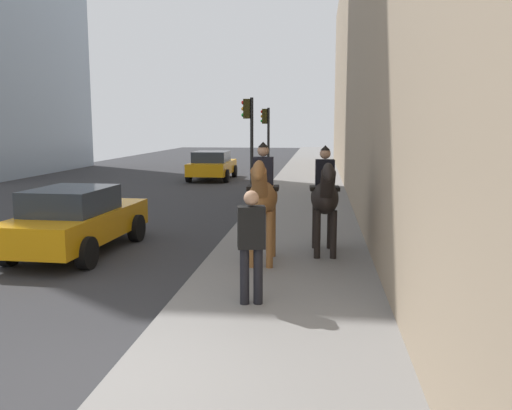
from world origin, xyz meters
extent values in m
cube|color=slate|center=(0.00, -1.64, 0.06)|extent=(120.00, 3.29, 0.12)
ellipsoid|color=brown|center=(5.14, -1.15, 1.38)|extent=(1.51, 0.60, 0.66)
cylinder|color=brown|center=(4.69, -1.32, 0.65)|extent=(0.13, 0.13, 1.06)
cylinder|color=brown|center=(4.68, -1.00, 0.65)|extent=(0.13, 0.13, 1.06)
cylinder|color=brown|center=(5.59, -1.30, 0.65)|extent=(0.13, 0.13, 1.06)
cylinder|color=brown|center=(5.58, -0.98, 0.65)|extent=(0.13, 0.13, 1.06)
cylinder|color=brown|center=(4.37, -1.17, 1.73)|extent=(0.64, 0.30, 0.68)
ellipsoid|color=brown|center=(4.16, -1.17, 1.98)|extent=(0.63, 0.24, 0.49)
cylinder|color=black|center=(5.85, -1.13, 1.28)|extent=(0.28, 0.11, 0.55)
cube|color=black|center=(5.19, -1.15, 1.56)|extent=(0.45, 0.61, 0.08)
cube|color=black|center=(5.19, -1.15, 1.87)|extent=(0.29, 0.39, 0.55)
sphere|color=tan|center=(5.19, -1.15, 2.27)|extent=(0.22, 0.22, 0.22)
cone|color=black|center=(5.19, -1.15, 2.39)|extent=(0.20, 0.20, 0.10)
ellipsoid|color=black|center=(5.99, -2.33, 1.29)|extent=(1.53, 0.64, 0.66)
cylinder|color=black|center=(5.55, -2.52, 0.60)|extent=(0.13, 0.13, 0.97)
cylinder|color=black|center=(5.53, -2.20, 0.60)|extent=(0.13, 0.13, 0.97)
cylinder|color=black|center=(6.45, -2.47, 0.60)|extent=(0.13, 0.13, 0.97)
cylinder|color=black|center=(6.43, -2.15, 0.60)|extent=(0.13, 0.13, 0.97)
cylinder|color=black|center=(5.22, -2.38, 1.63)|extent=(0.65, 0.31, 0.68)
ellipsoid|color=black|center=(5.01, -2.39, 1.88)|extent=(0.64, 0.25, 0.49)
cylinder|color=black|center=(6.70, -2.29, 1.19)|extent=(0.29, 0.12, 0.55)
cube|color=black|center=(6.04, -2.33, 1.47)|extent=(0.47, 0.62, 0.08)
cube|color=black|center=(6.04, -2.33, 1.78)|extent=(0.30, 0.39, 0.55)
sphere|color=tan|center=(6.04, -2.33, 2.18)|extent=(0.22, 0.22, 0.22)
cone|color=black|center=(6.04, -2.33, 2.30)|extent=(0.21, 0.21, 0.10)
cylinder|color=black|center=(2.58, -1.15, 0.54)|extent=(0.14, 0.14, 0.85)
cylinder|color=black|center=(2.62, -1.34, 0.54)|extent=(0.14, 0.14, 0.85)
cube|color=black|center=(2.60, -1.24, 1.28)|extent=(0.33, 0.44, 0.62)
sphere|color=tan|center=(2.60, -1.24, 1.71)|extent=(0.22, 0.22, 0.22)
cube|color=orange|center=(21.87, 3.14, 0.62)|extent=(4.38, 1.88, 0.60)
cube|color=#262D38|center=(21.61, 3.14, 1.18)|extent=(2.15, 1.64, 0.52)
cylinder|color=black|center=(23.21, 4.07, 0.32)|extent=(0.64, 0.23, 0.64)
cylinder|color=black|center=(23.23, 2.24, 0.32)|extent=(0.64, 0.23, 0.64)
cylinder|color=black|center=(20.51, 4.05, 0.32)|extent=(0.64, 0.23, 0.64)
cylinder|color=black|center=(20.53, 2.21, 0.32)|extent=(0.64, 0.23, 0.64)
cube|color=orange|center=(5.94, 2.96, 0.62)|extent=(4.24, 1.81, 0.60)
cube|color=#262D38|center=(5.69, 2.97, 1.18)|extent=(1.95, 1.52, 0.52)
cylinder|color=black|center=(7.26, 3.73, 0.32)|extent=(0.65, 0.25, 0.64)
cylinder|color=black|center=(7.20, 2.09, 0.32)|extent=(0.65, 0.25, 0.64)
cylinder|color=black|center=(4.68, 3.84, 0.32)|extent=(0.65, 0.25, 0.64)
cylinder|color=black|center=(4.61, 2.20, 0.32)|extent=(0.65, 0.25, 0.64)
cylinder|color=black|center=(14.59, 0.24, 1.86)|extent=(0.12, 0.12, 3.72)
cube|color=#2D280C|center=(14.59, 0.42, 3.32)|extent=(0.20, 0.24, 0.70)
sphere|color=red|center=(14.59, 0.55, 3.54)|extent=(0.14, 0.14, 0.14)
sphere|color=orange|center=(14.59, 0.55, 3.32)|extent=(0.14, 0.14, 0.14)
sphere|color=green|center=(14.59, 0.55, 3.10)|extent=(0.14, 0.14, 0.14)
cylinder|color=black|center=(20.81, 0.22, 1.77)|extent=(0.12, 0.12, 3.54)
cube|color=#2D280C|center=(20.81, 0.40, 3.14)|extent=(0.20, 0.24, 0.70)
sphere|color=red|center=(20.81, 0.53, 3.36)|extent=(0.14, 0.14, 0.14)
sphere|color=orange|center=(20.81, 0.53, 3.14)|extent=(0.14, 0.14, 0.14)
sphere|color=green|center=(20.81, 0.53, 2.92)|extent=(0.14, 0.14, 0.14)
camera|label=1|loc=(-5.17, -2.22, 2.77)|focal=38.31mm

